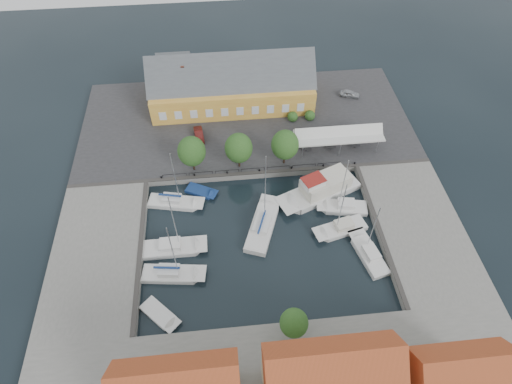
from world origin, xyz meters
TOP-DOWN VIEW (x-y plane):
  - ground at (0.00, 0.00)m, footprint 140.00×140.00m
  - north_quay at (0.00, 23.00)m, footprint 56.00×26.00m
  - west_quay at (-22.00, -2.00)m, footprint 12.00×24.00m
  - east_quay at (22.00, -2.00)m, footprint 12.00×24.00m
  - quay_edge_fittings at (0.02, 4.75)m, footprint 56.00×24.72m
  - warehouse at (-2.60, 28.36)m, footprint 28.56×14.00m
  - tent_canopy at (14.00, 14.50)m, footprint 14.00×4.00m
  - quay_trees at (-2.00, 12.00)m, footprint 18.20×4.20m
  - car_silver at (19.39, 27.68)m, footprint 3.90×2.60m
  - car_red at (-8.14, 19.26)m, footprint 1.83×4.04m
  - center_sailboat at (0.39, 0.59)m, footprint 6.29×10.40m
  - trawler at (9.77, 5.92)m, footprint 13.46×8.50m
  - east_boat_a at (12.43, 2.75)m, footprint 7.62×3.65m
  - east_boat_b at (11.26, -0.94)m, footprint 7.98×4.33m
  - east_boat_c at (13.96, -5.43)m, footprint 4.15×8.04m
  - west_boat_a at (-11.99, 6.15)m, footprint 8.56×4.02m
  - west_boat_c at (-11.98, -1.78)m, footprint 8.74×2.86m
  - west_boat_d at (-12.04, -5.83)m, footprint 8.52×3.51m
  - launch_sw at (-13.44, -11.17)m, footprint 5.29×5.29m
  - launch_nw at (-8.13, 8.06)m, footprint 5.16×3.96m

SIDE VIEW (x-z plane):
  - ground at x=0.00m, z-range 0.00..0.00m
  - launch_nw at x=-8.13m, z-range -0.35..0.53m
  - launch_sw at x=-13.44m, z-range -0.40..0.58m
  - east_boat_c at x=13.96m, z-range -4.76..5.28m
  - west_boat_c at x=-11.98m, z-range -5.58..6.10m
  - east_boat_b at x=11.26m, z-range -5.03..5.56m
  - east_boat_a at x=12.43m, z-range -5.02..5.55m
  - west_boat_d at x=-12.04m, z-range -5.29..5.83m
  - west_boat_a at x=-11.99m, z-range -5.26..5.80m
  - center_sailboat at x=0.39m, z-range -6.50..7.23m
  - north_quay at x=0.00m, z-range 0.00..1.00m
  - west_quay at x=-22.00m, z-range 0.00..1.00m
  - east_quay at x=22.00m, z-range 0.00..1.00m
  - trawler at x=9.77m, z-range -1.48..3.52m
  - quay_edge_fittings at x=0.02m, z-range 0.86..1.26m
  - car_silver at x=19.39m, z-range 1.00..2.23m
  - car_red at x=-8.14m, z-range 1.00..2.29m
  - tent_canopy at x=14.00m, z-range 2.27..5.10m
  - warehouse at x=-2.60m, z-range -0.35..9.20m
  - quay_trees at x=-2.00m, z-range 1.73..8.03m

